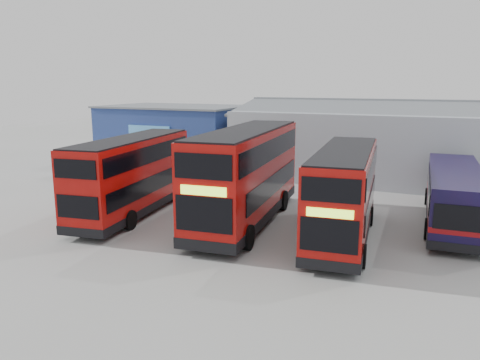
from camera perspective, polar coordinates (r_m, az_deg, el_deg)
ground_plane at (r=20.58m, az=-1.18°, el=-8.40°), size 120.00×120.00×0.00m
office_block at (r=42.13m, az=-7.75°, el=5.52°), size 12.30×8.32×5.12m
maintenance_shed at (r=37.66m, az=23.83°, el=3.92°), size 30.50×12.00×5.89m
double_decker_left at (r=25.96m, az=-12.98°, el=0.39°), size 3.92×10.25×4.24m
double_decker_centre at (r=23.85m, az=0.77°, el=0.42°), size 4.01×11.64×4.83m
double_decker_right at (r=21.91m, az=12.52°, el=-1.74°), size 3.48×10.09×4.19m
single_decker_blue at (r=25.99m, az=24.62°, el=-1.91°), size 3.06×10.76×2.88m
panel_van at (r=38.87m, az=-16.62°, el=2.61°), size 3.36×5.41×2.21m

